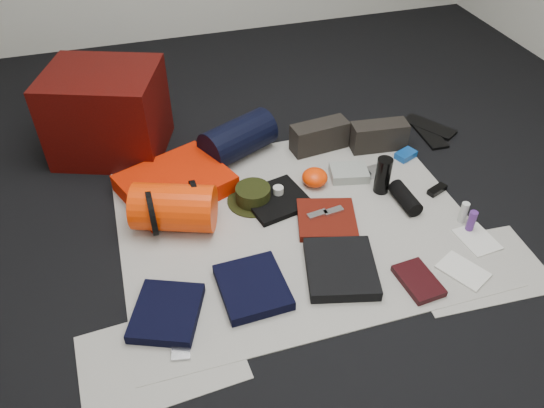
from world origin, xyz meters
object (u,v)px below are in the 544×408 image
object	(u,v)px
compact_camera	(377,171)
paperback_book	(418,281)
stuff_sack	(174,207)
water_bottle	(383,175)
sleeping_pad	(175,183)
red_cabinet	(107,113)
navy_duffel	(238,138)

from	to	relation	value
compact_camera	paperback_book	bearing A→B (deg)	-105.13
stuff_sack	water_bottle	xyz separation A→B (m)	(1.02, -0.04, -0.01)
sleeping_pad	paperback_book	distance (m)	1.24
red_cabinet	sleeping_pad	world-z (taller)	red_cabinet
sleeping_pad	water_bottle	bearing A→B (deg)	-16.86
stuff_sack	paperback_book	size ratio (longest dim) A/B	1.76
water_bottle	paperback_book	distance (m)	0.61
red_cabinet	navy_duffel	size ratio (longest dim) A/B	1.42
compact_camera	water_bottle	bearing A→B (deg)	-110.53
water_bottle	paperback_book	size ratio (longest dim) A/B	0.92
red_cabinet	compact_camera	xyz separation A→B (m)	(1.28, -0.63, -0.21)
sleeping_pad	compact_camera	distance (m)	1.03
compact_camera	navy_duffel	bearing A→B (deg)	146.44
navy_duffel	paperback_book	bearing A→B (deg)	-91.88
paperback_book	compact_camera	bearing A→B (deg)	72.70
red_cabinet	paperback_book	bearing A→B (deg)	-29.99
water_bottle	compact_camera	world-z (taller)	water_bottle
sleeping_pad	compact_camera	world-z (taller)	sleeping_pad
compact_camera	paperback_book	world-z (taller)	compact_camera
sleeping_pad	navy_duffel	xyz separation A→B (m)	(0.38, 0.21, 0.06)
sleeping_pad	navy_duffel	distance (m)	0.44
stuff_sack	compact_camera	world-z (taller)	stuff_sack
navy_duffel	paperback_book	world-z (taller)	navy_duffel
stuff_sack	compact_camera	xyz separation A→B (m)	(1.06, 0.08, -0.09)
red_cabinet	stuff_sack	xyz separation A→B (m)	(0.23, -0.72, -0.12)
water_bottle	stuff_sack	bearing A→B (deg)	177.57
sleeping_pad	navy_duffel	size ratio (longest dim) A/B	1.25
sleeping_pad	paperback_book	world-z (taller)	sleeping_pad
water_bottle	paperback_book	world-z (taller)	water_bottle
sleeping_pad	stuff_sack	bearing A→B (deg)	-98.70
sleeping_pad	stuff_sack	distance (m)	0.26
stuff_sack	water_bottle	world-z (taller)	stuff_sack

